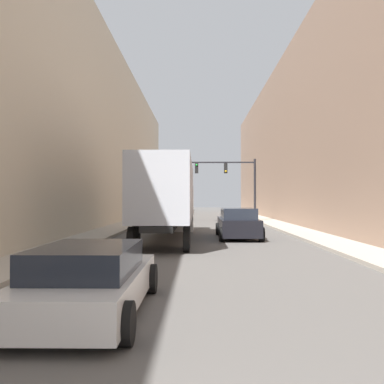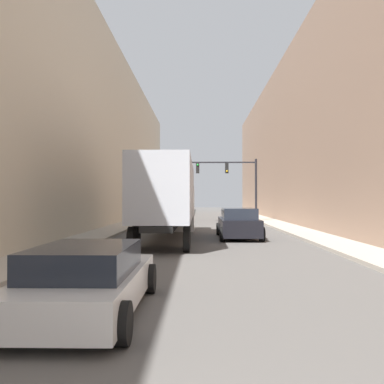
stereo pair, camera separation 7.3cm
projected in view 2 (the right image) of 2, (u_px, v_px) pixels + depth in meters
name	position (u px, v px, depth m)	size (l,w,h in m)	color
sidewalk_right	(284.00, 226.00, 31.05)	(2.02, 80.00, 0.15)	#B2A899
sidewalk_left	(123.00, 226.00, 31.25)	(2.02, 80.00, 0.15)	#B2A899
building_right	(339.00, 129.00, 31.08)	(6.00, 80.00, 14.28)	#997A66
building_left	(69.00, 128.00, 31.43)	(6.00, 80.00, 14.60)	beige
semi_truck	(169.00, 196.00, 22.29)	(2.44, 13.80, 3.86)	#B2B7C1
sedan_car	(88.00, 280.00, 7.76)	(2.10, 4.70, 1.25)	silver
suv_car	(239.00, 224.00, 22.51)	(2.18, 4.99, 1.59)	black
traffic_signal_gantry	(233.00, 177.00, 37.58)	(7.80, 0.35, 5.58)	black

